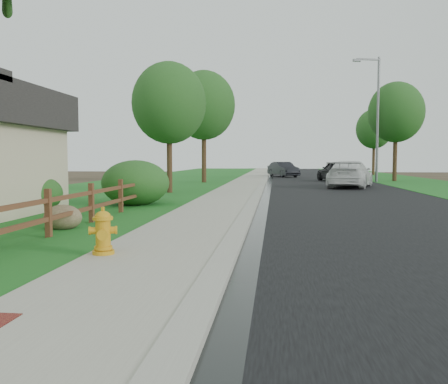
# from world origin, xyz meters

# --- Properties ---
(ground) EXTENTS (120.00, 120.00, 0.00)m
(ground) POSITION_xyz_m (0.00, 0.00, 0.00)
(ground) COLOR #362B1D
(road) EXTENTS (8.00, 90.00, 0.02)m
(road) POSITION_xyz_m (4.60, 35.00, 0.01)
(road) COLOR black
(road) RESTS_ON ground
(curb) EXTENTS (0.40, 90.00, 0.12)m
(curb) POSITION_xyz_m (0.40, 35.00, 0.06)
(curb) COLOR gray
(curb) RESTS_ON ground
(wet_gutter) EXTENTS (0.50, 90.00, 0.00)m
(wet_gutter) POSITION_xyz_m (0.75, 35.00, 0.02)
(wet_gutter) COLOR black
(wet_gutter) RESTS_ON road
(sidewalk) EXTENTS (2.20, 90.00, 0.10)m
(sidewalk) POSITION_xyz_m (-0.90, 35.00, 0.05)
(sidewalk) COLOR #9B9787
(sidewalk) RESTS_ON ground
(grass_strip) EXTENTS (1.60, 90.00, 0.06)m
(grass_strip) POSITION_xyz_m (-2.80, 35.00, 0.03)
(grass_strip) COLOR #1A5B1F
(grass_strip) RESTS_ON ground
(lawn_near) EXTENTS (9.00, 90.00, 0.04)m
(lawn_near) POSITION_xyz_m (-8.00, 35.00, 0.02)
(lawn_near) COLOR #1A5B1F
(lawn_near) RESTS_ON ground
(verge_far) EXTENTS (6.00, 90.00, 0.04)m
(verge_far) POSITION_xyz_m (11.50, 35.00, 0.02)
(verge_far) COLOR #1A5B1F
(verge_far) RESTS_ON ground
(ranch_fence) EXTENTS (0.12, 16.92, 1.10)m
(ranch_fence) POSITION_xyz_m (-3.60, 6.40, 0.62)
(ranch_fence) COLOR #472917
(ranch_fence) RESTS_ON ground
(fire_hydrant) EXTENTS (0.54, 0.44, 0.81)m
(fire_hydrant) POSITION_xyz_m (-1.70, 3.36, 0.47)
(fire_hydrant) COLOR orange
(fire_hydrant) RESTS_ON sidewalk
(white_suv) EXTENTS (3.71, 5.90, 1.59)m
(white_suv) POSITION_xyz_m (5.75, 24.87, 0.82)
(white_suv) COLOR silver
(white_suv) RESTS_ON road
(dark_car_mid) EXTENTS (3.02, 5.05, 1.61)m
(dark_car_mid) POSITION_xyz_m (5.96, 32.72, 0.82)
(dark_car_mid) COLOR black
(dark_car_mid) RESTS_ON road
(dark_car_far) EXTENTS (3.16, 4.61, 1.44)m
(dark_car_far) POSITION_xyz_m (2.00, 41.46, 0.74)
(dark_car_far) COLOR black
(dark_car_far) RESTS_ON road
(streetlight) EXTENTS (2.08, 0.75, 9.15)m
(streetlight) POSITION_xyz_m (8.53, 31.59, 5.18)
(streetlight) COLOR slate
(streetlight) RESTS_ON ground
(boulder) EXTENTS (1.11, 0.96, 0.63)m
(boulder) POSITION_xyz_m (-3.90, 6.53, 0.31)
(boulder) COLOR brown
(boulder) RESTS_ON ground
(shrub_c) EXTENTS (2.17, 2.17, 1.21)m
(shrub_c) POSITION_xyz_m (-6.50, 10.20, 0.60)
(shrub_c) COLOR #1F4E1B
(shrub_c) RESTS_ON ground
(shrub_d) EXTENTS (3.29, 3.29, 1.70)m
(shrub_d) POSITION_xyz_m (-3.90, 12.59, 0.85)
(shrub_d) COLOR #1F4E1B
(shrub_d) RESTS_ON ground
(tree_near_left) EXTENTS (3.70, 3.70, 6.56)m
(tree_near_left) POSITION_xyz_m (-4.06, 18.98, 4.51)
(tree_near_left) COLOR #382617
(tree_near_left) RESTS_ON ground
(tree_mid_left) EXTENTS (4.51, 4.51, 8.07)m
(tree_mid_left) POSITION_xyz_m (-3.90, 29.54, 5.57)
(tree_mid_left) COLOR #382617
(tree_mid_left) RESTS_ON ground
(tree_mid_right) EXTENTS (4.20, 4.20, 7.61)m
(tree_mid_right) POSITION_xyz_m (10.38, 33.25, 5.28)
(tree_mid_right) COLOR #382617
(tree_mid_right) RESTS_ON ground
(tree_far_right) EXTENTS (3.79, 3.79, 6.99)m
(tree_far_right) POSITION_xyz_m (11.59, 47.30, 4.89)
(tree_far_right) COLOR #382617
(tree_far_right) RESTS_ON ground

